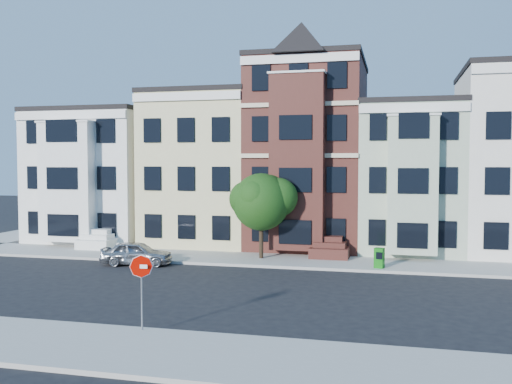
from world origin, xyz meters
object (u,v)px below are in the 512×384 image
(street_tree, at_px, (261,206))
(newspaper_box, at_px, (379,258))
(parked_car, at_px, (137,253))
(fire_hydrant, at_px, (118,251))
(stop_sign, at_px, (142,288))

(street_tree, relative_size, newspaper_box, 5.78)
(street_tree, distance_m, parked_car, 7.37)
(street_tree, relative_size, parked_car, 1.56)
(parked_car, xyz_separation_m, fire_hydrant, (-1.85, 1.45, -0.18))
(street_tree, height_order, fire_hydrant, street_tree)
(stop_sign, bearing_deg, street_tree, 82.95)
(parked_car, height_order, fire_hydrant, parked_car)
(street_tree, distance_m, fire_hydrant, 8.69)
(stop_sign, bearing_deg, parked_car, 111.61)
(fire_hydrant, bearing_deg, stop_sign, -59.75)
(stop_sign, bearing_deg, newspaper_box, 56.22)
(street_tree, xyz_separation_m, stop_sign, (-0.58, -14.46, -1.60))
(parked_car, bearing_deg, stop_sign, -163.13)
(parked_car, relative_size, stop_sign, 1.38)
(newspaper_box, distance_m, stop_sign, 14.87)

